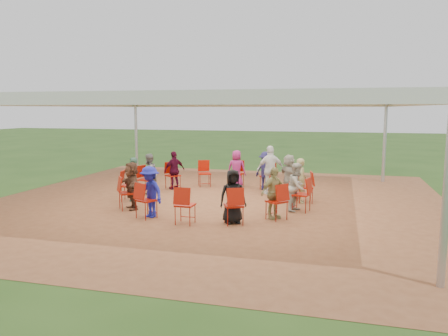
% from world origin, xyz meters
% --- Properties ---
extents(ground, '(80.00, 80.00, 0.00)m').
position_xyz_m(ground, '(0.00, 0.00, 0.00)').
color(ground, '#274816').
rests_on(ground, ground).
extents(dirt_patch, '(13.00, 13.00, 0.00)m').
position_xyz_m(dirt_patch, '(0.00, 0.00, 0.01)').
color(dirt_patch, brown).
rests_on(dirt_patch, ground).
extents(tent, '(10.33, 10.33, 3.00)m').
position_xyz_m(tent, '(0.00, 0.00, 2.37)').
color(tent, '#B2B2B7').
rests_on(tent, ground).
extents(chair_0, '(0.52, 0.50, 0.90)m').
position_xyz_m(chair_0, '(2.51, 0.55, 0.45)').
color(chair_0, '#A81606').
rests_on(chair_0, ground).
extents(chair_1, '(0.61, 0.60, 0.90)m').
position_xyz_m(chair_1, '(2.02, 1.59, 0.45)').
color(chair_1, '#A81606').
rests_on(chair_1, ground).
extents(chair_2, '(0.57, 0.58, 0.90)m').
position_xyz_m(chair_2, '(1.13, 2.30, 0.45)').
color(chair_2, '#A81606').
rests_on(chair_2, ground).
extents(chair_3, '(0.42, 0.44, 0.90)m').
position_xyz_m(chair_3, '(0.02, 2.57, 0.45)').
color(chair_3, '#A81606').
rests_on(chair_3, ground).
extents(chair_4, '(0.57, 0.58, 0.90)m').
position_xyz_m(chair_4, '(-1.10, 2.32, 0.45)').
color(chair_4, '#A81606').
rests_on(chair_4, ground).
extents(chair_5, '(0.61, 0.60, 0.90)m').
position_xyz_m(chair_5, '(-1.99, 1.62, 0.45)').
color(chair_5, '#A81606').
rests_on(chair_5, ground).
extents(chair_6, '(0.52, 0.51, 0.90)m').
position_xyz_m(chair_6, '(-2.50, 0.59, 0.45)').
color(chair_6, '#A81606').
rests_on(chair_6, ground).
extents(chair_7, '(0.52, 0.50, 0.90)m').
position_xyz_m(chair_7, '(-2.51, -0.55, 0.45)').
color(chair_7, '#A81606').
rests_on(chair_7, ground).
extents(chair_8, '(0.61, 0.60, 0.90)m').
position_xyz_m(chair_8, '(-2.02, -1.59, 0.45)').
color(chair_8, '#A81606').
rests_on(chair_8, ground).
extents(chair_9, '(0.57, 0.58, 0.90)m').
position_xyz_m(chair_9, '(-1.13, -2.30, 0.45)').
color(chair_9, '#A81606').
rests_on(chair_9, ground).
extents(chair_10, '(0.42, 0.44, 0.90)m').
position_xyz_m(chair_10, '(-0.02, -2.57, 0.45)').
color(chair_10, '#A81606').
rests_on(chair_10, ground).
extents(chair_11, '(0.57, 0.58, 0.90)m').
position_xyz_m(chair_11, '(1.10, -2.32, 0.45)').
color(chair_11, '#A81606').
rests_on(chair_11, ground).
extents(chair_12, '(0.61, 0.60, 0.90)m').
position_xyz_m(chair_12, '(1.99, -1.62, 0.45)').
color(chair_12, '#A81606').
rests_on(chair_12, ground).
extents(chair_13, '(0.52, 0.51, 0.90)m').
position_xyz_m(chair_13, '(2.50, -0.59, 0.45)').
color(chair_13, '#A81606').
rests_on(chair_13, ground).
extents(person_seated_0, '(0.40, 0.52, 1.28)m').
position_xyz_m(person_seated_0, '(2.39, 0.53, 0.65)').
color(person_seated_0, tan).
rests_on(person_seated_0, ground).
extents(person_seated_1, '(1.08, 1.21, 1.28)m').
position_xyz_m(person_seated_1, '(1.92, 1.51, 0.65)').
color(person_seated_1, '#ACAA98').
rests_on(person_seated_1, ground).
extents(person_seated_2, '(0.92, 0.73, 1.28)m').
position_xyz_m(person_seated_2, '(1.08, 2.20, 0.65)').
color(person_seated_2, '#1E1B46').
rests_on(person_seated_2, ground).
extents(person_seated_3, '(0.63, 0.35, 1.28)m').
position_xyz_m(person_seated_3, '(0.02, 2.45, 0.65)').
color(person_seated_3, '#982267').
rests_on(person_seated_3, ground).
extents(person_seated_4, '(0.77, 0.83, 1.28)m').
position_xyz_m(person_seated_4, '(-1.90, 1.54, 0.65)').
color(person_seated_4, '#41091F').
rests_on(person_seated_4, ground).
extents(person_seated_5, '(0.49, 0.69, 1.28)m').
position_xyz_m(person_seated_5, '(-2.38, 0.56, 0.65)').
color(person_seated_5, slate).
rests_on(person_seated_5, ground).
extents(person_seated_6, '(0.40, 0.52, 1.28)m').
position_xyz_m(person_seated_6, '(-2.39, -0.53, 0.65)').
color(person_seated_6, '#274837').
rests_on(person_seated_6, ground).
extents(person_seated_7, '(1.08, 1.21, 1.28)m').
position_xyz_m(person_seated_7, '(-1.92, -1.51, 0.65)').
color(person_seated_7, '#503120').
rests_on(person_seated_7, ground).
extents(person_seated_8, '(0.92, 0.73, 1.28)m').
position_xyz_m(person_seated_8, '(-1.08, -2.20, 0.65)').
color(person_seated_8, '#1B1F97').
rests_on(person_seated_8, ground).
extents(person_seated_9, '(0.72, 0.58, 1.28)m').
position_xyz_m(person_seated_9, '(1.05, -2.21, 0.65)').
color(person_seated_9, black).
rests_on(person_seated_9, ground).
extents(person_seated_10, '(0.77, 0.83, 1.28)m').
position_xyz_m(person_seated_10, '(1.90, -1.54, 0.65)').
color(person_seated_10, tan).
rests_on(person_seated_10, ground).
extents(person_seated_11, '(0.49, 0.69, 1.28)m').
position_xyz_m(person_seated_11, '(2.38, -0.56, 0.65)').
color(person_seated_11, '#ACAA98').
rests_on(person_seated_11, ground).
extents(standing_person, '(1.01, 0.80, 1.53)m').
position_xyz_m(standing_person, '(1.33, 1.58, 0.77)').
color(standing_person, white).
rests_on(standing_person, ground).
extents(cable_coil, '(0.36, 0.36, 0.03)m').
position_xyz_m(cable_coil, '(0.64, -0.00, 0.02)').
color(cable_coil, black).
rests_on(cable_coil, ground).
extents(laptop, '(0.34, 0.39, 0.24)m').
position_xyz_m(laptop, '(2.23, 0.49, 0.61)').
color(laptop, '#B7B7BC').
rests_on(laptop, ground).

